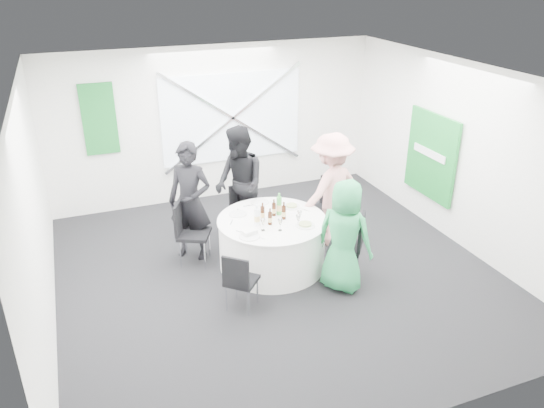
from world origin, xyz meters
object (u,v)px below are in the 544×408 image
object	(u,v)px
chair_back	(242,207)
chair_back_right	(326,204)
chair_back_left	(188,228)
chair_front_left	(239,278)
green_water_bottle	(279,206)
person_woman_green	(344,236)
banquet_table	(272,243)
person_man_back_left	(190,202)
chair_front_right	(352,242)
clear_water_bottle	(257,217)
person_man_back	(239,184)
person_woman_pink	(331,190)

from	to	relation	value
chair_back	chair_back_right	distance (m)	1.36
chair_back_left	chair_front_left	xyz separation A→B (m)	(0.32, -1.41, -0.09)
chair_back_right	green_water_bottle	distance (m)	1.11
person_woman_green	banquet_table	bearing A→B (deg)	0.00
person_man_back_left	green_water_bottle	size ratio (longest dim) A/B	5.41
banquet_table	chair_back_right	xyz separation A→B (m)	(1.13, 0.53, 0.20)
person_woman_green	chair_front_right	bearing A→B (deg)	-90.41
banquet_table	clear_water_bottle	size ratio (longest dim) A/B	5.15
chair_front_left	person_man_back	size ratio (longest dim) A/B	0.45
chair_back_left	chair_back	bearing A→B (deg)	-33.55
chair_back	person_woman_pink	world-z (taller)	person_woman_pink
chair_back_right	person_woman_green	size ratio (longest dim) A/B	0.63
chair_front_left	person_man_back_left	distance (m)	1.66
chair_back	chair_front_left	bearing A→B (deg)	-113.13
chair_front_left	person_woman_pink	world-z (taller)	person_woman_pink
chair_front_right	person_man_back	size ratio (longest dim) A/B	0.53
chair_back_left	chair_front_left	distance (m)	1.45
green_water_bottle	chair_front_left	bearing A→B (deg)	-133.57
green_water_bottle	chair_back_right	bearing A→B (deg)	23.08
banquet_table	chair_back_right	bearing A→B (deg)	25.16
chair_back_left	person_man_back_left	size ratio (longest dim) A/B	0.54
person_woman_green	clear_water_bottle	xyz separation A→B (m)	(-0.94, 0.78, 0.09)
chair_front_left	chair_back_left	bearing A→B (deg)	-35.16
banquet_table	chair_front_right	size ratio (longest dim) A/B	1.61
chair_front_left	person_woman_pink	xyz separation A→B (m)	(1.90, 1.24, 0.42)
chair_back_left	person_man_back	size ratio (longest dim) A/B	0.53
chair_back_left	chair_front_left	size ratio (longest dim) A/B	1.18
chair_front_right	clear_water_bottle	world-z (taller)	clear_water_bottle
chair_front_left	person_man_back_left	xyz separation A→B (m)	(-0.22, 1.59, 0.42)
chair_back	green_water_bottle	bearing A→B (deg)	-81.19
person_man_back_left	banquet_table	bearing A→B (deg)	0.00
person_woman_green	clear_water_bottle	bearing A→B (deg)	11.65
chair_back	green_water_bottle	xyz separation A→B (m)	(0.23, -1.03, 0.42)
person_man_back	chair_back_right	bearing A→B (deg)	60.14
clear_water_bottle	chair_back_left	bearing A→B (deg)	143.80
banquet_table	chair_front_right	bearing A→B (deg)	-36.96
chair_back_left	clear_water_bottle	bearing A→B (deg)	-100.01
chair_front_left	clear_water_bottle	distance (m)	1.03
chair_front_left	banquet_table	bearing A→B (deg)	-90.00
chair_back_right	green_water_bottle	size ratio (longest dim) A/B	2.97
chair_back_left	banquet_table	bearing A→B (deg)	-90.00
person_woman_green	clear_water_bottle	world-z (taller)	person_woman_green
banquet_table	chair_back_left	world-z (taller)	chair_back_left
chair_front_left	person_woman_pink	size ratio (longest dim) A/B	0.46
chair_back_right	person_woman_green	distance (m)	1.48
chair_front_right	person_woman_pink	xyz separation A→B (m)	(0.21, 1.06, 0.32)
person_man_back_left	person_man_back	size ratio (longest dim) A/B	0.98
chair_front_left	person_woman_pink	bearing A→B (deg)	-104.86
person_man_back	chair_back	bearing A→B (deg)	137.77
chair_front_right	clear_water_bottle	distance (m)	1.35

